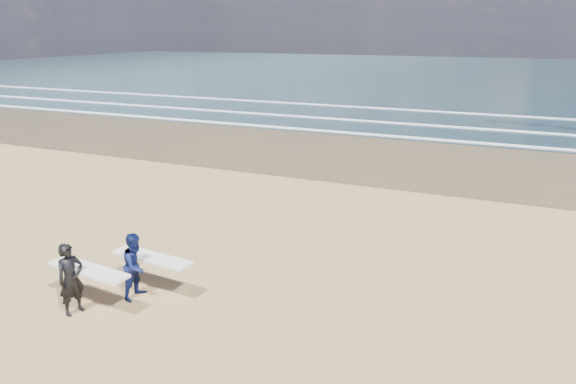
% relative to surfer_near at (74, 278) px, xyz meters
% --- Properties ---
extents(surfer_near, '(2.24, 1.08, 1.73)m').
position_rel_surfer_near_xyz_m(surfer_near, '(0.00, 0.00, 0.00)').
color(surfer_near, black).
rests_on(surfer_near, ground).
extents(surfer_far, '(2.24, 1.13, 1.66)m').
position_rel_surfer_near_xyz_m(surfer_far, '(0.86, 1.19, -0.04)').
color(surfer_far, '#0C1546').
rests_on(surfer_far, ground).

